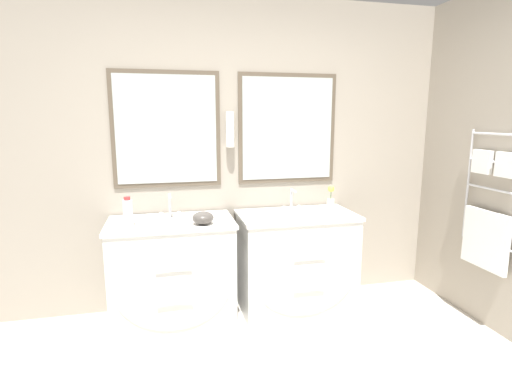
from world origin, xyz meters
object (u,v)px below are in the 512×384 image
object	(u,v)px
vanity_right	(297,263)
flower_vase	(331,199)
vanity_left	(173,273)
amenity_bowl	(203,218)
toiletry_bottle	(128,212)

from	to	relation	value
vanity_right	flower_vase	distance (m)	0.61
vanity_left	vanity_right	world-z (taller)	same
amenity_bowl	flower_vase	xyz separation A→B (m)	(1.11, 0.22, 0.04)
amenity_bowl	vanity_right	bearing A→B (deg)	8.63
toiletry_bottle	flower_vase	bearing A→B (deg)	5.21
flower_vase	vanity_right	bearing A→B (deg)	-163.66
amenity_bowl	flower_vase	bearing A→B (deg)	10.92
toiletry_bottle	amenity_bowl	bearing A→B (deg)	-6.85
toiletry_bottle	flower_vase	world-z (taller)	toiletry_bottle
vanity_right	toiletry_bottle	distance (m)	1.43
vanity_left	flower_vase	bearing A→B (deg)	4.05
vanity_right	amenity_bowl	world-z (taller)	amenity_bowl
vanity_left	amenity_bowl	size ratio (longest dim) A/B	6.03
vanity_left	amenity_bowl	distance (m)	0.53
toiletry_bottle	flower_vase	size ratio (longest dim) A/B	1.03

